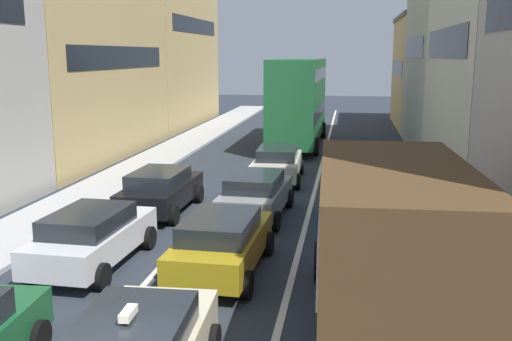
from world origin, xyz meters
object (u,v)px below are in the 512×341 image
sedan_centre_lane_second (222,242)px  wagon_left_lane_second (92,236)px  sedan_right_lane_behind_truck (362,205)px  bus_mid_queue_primary (299,98)px  hatchback_centre_lane_third (256,194)px  removalist_box_truck (387,243)px  coupe_centre_lane_fourth (278,163)px  sedan_left_lane_third (161,190)px

sedan_centre_lane_second → wagon_left_lane_second: size_ratio=1.00×
sedan_centre_lane_second → sedan_right_lane_behind_truck: 5.44m
bus_mid_queue_primary → hatchback_centre_lane_third: bearing=-179.5°
removalist_box_truck → hatchback_centre_lane_third: (-3.72, 8.10, -1.18)m
coupe_centre_lane_fourth → sedan_left_lane_third: bearing=146.9°
removalist_box_truck → sedan_centre_lane_second: size_ratio=1.79×
coupe_centre_lane_fourth → sedan_right_lane_behind_truck: (3.41, -6.55, 0.00)m
coupe_centre_lane_fourth → bus_mid_queue_primary: size_ratio=0.41×
removalist_box_truck → coupe_centre_lane_fourth: 14.29m
sedan_centre_lane_second → sedan_left_lane_third: bearing=34.1°
coupe_centre_lane_fourth → sedan_right_lane_behind_truck: size_ratio=1.01×
sedan_right_lane_behind_truck → bus_mid_queue_primary: bus_mid_queue_primary is taller
wagon_left_lane_second → coupe_centre_lane_fourth: same height
sedan_left_lane_third → hatchback_centre_lane_third: bearing=-90.7°
removalist_box_truck → sedan_left_lane_third: 10.87m
sedan_left_lane_third → removalist_box_truck: bearing=-138.4°
sedan_centre_lane_second → sedan_left_lane_third: same height
sedan_centre_lane_second → bus_mid_queue_primary: bus_mid_queue_primary is taller
sedan_centre_lane_second → coupe_centre_lane_fourth: (0.08, 10.71, 0.00)m
hatchback_centre_lane_third → sedan_right_lane_behind_truck: bearing=-101.8°
hatchback_centre_lane_third → coupe_centre_lane_fourth: same height
removalist_box_truck → wagon_left_lane_second: size_ratio=1.78×
sedan_centre_lane_second → sedan_right_lane_behind_truck: (3.49, 4.16, 0.00)m
removalist_box_truck → sedan_right_lane_behind_truck: 7.32m
hatchback_centre_lane_third → bus_mid_queue_primary: size_ratio=0.42×
bus_mid_queue_primary → sedan_right_lane_behind_truck: bearing=-167.6°
wagon_left_lane_second → bus_mid_queue_primary: bearing=-7.5°
wagon_left_lane_second → sedan_left_lane_third: 5.20m
sedan_left_lane_third → coupe_centre_lane_fourth: 6.49m
sedan_centre_lane_second → coupe_centre_lane_fourth: 10.71m
sedan_right_lane_behind_truck → bus_mid_queue_primary: bearing=12.0°
hatchback_centre_lane_third → sedan_centre_lane_second: bearing=-177.8°
hatchback_centre_lane_third → sedan_right_lane_behind_truck: (3.46, -0.89, 0.00)m
sedan_centre_lane_second → removalist_box_truck: bearing=-127.5°
removalist_box_truck → wagon_left_lane_second: 7.82m
wagon_left_lane_second → hatchback_centre_lane_third: (3.40, 5.10, 0.00)m
wagon_left_lane_second → bus_mid_queue_primary: size_ratio=0.41×
hatchback_centre_lane_third → coupe_centre_lane_fourth: bearing=2.2°
sedan_centre_lane_second → hatchback_centre_lane_third: size_ratio=0.99×
wagon_left_lane_second → hatchback_centre_lane_third: same height
hatchback_centre_lane_third → sedan_right_lane_behind_truck: same height
sedan_left_lane_third → coupe_centre_lane_fourth: same height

